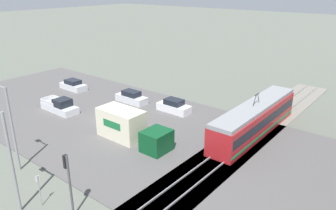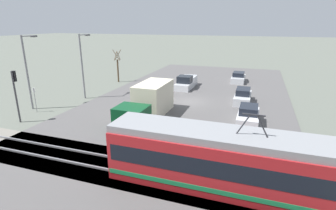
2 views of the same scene
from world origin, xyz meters
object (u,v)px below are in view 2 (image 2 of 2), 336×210
object	(u,v)px
street_tree	(118,67)
traffic_light_pole	(15,89)
sedan_car_1	(243,97)
street_lamp_mid_block	(28,67)
sedan_car_0	(248,116)
pickup_truck	(186,83)
no_parking_sign	(35,98)
street_lamp_near_crossing	(83,62)
box_truck	(149,102)
light_rail_tram	(249,165)
sedan_car_2	(238,78)

from	to	relation	value
street_tree	traffic_light_pole	bearing A→B (deg)	89.97
sedan_car_1	traffic_light_pole	distance (m)	22.91
traffic_light_pole	street_lamp_mid_block	bearing A→B (deg)	-60.49
sedan_car_0	traffic_light_pole	xyz separation A→B (m)	(19.72, 6.38, 2.34)
pickup_truck	street_tree	world-z (taller)	street_tree
sedan_car_0	no_parking_sign	distance (m)	20.84
no_parking_sign	street_lamp_near_crossing	bearing A→B (deg)	-103.91
sedan_car_1	street_tree	xyz separation A→B (m)	(18.80, -5.11, 1.49)
street_tree	box_truck	bearing A→B (deg)	129.47
light_rail_tram	pickup_truck	bearing A→B (deg)	-66.62
box_truck	traffic_light_pole	world-z (taller)	traffic_light_pole
light_rail_tram	traffic_light_pole	bearing A→B (deg)	-11.33
pickup_truck	street_lamp_near_crossing	xyz separation A→B (m)	(10.13, 8.70, 3.63)
pickup_truck	traffic_light_pole	size ratio (longest dim) A/B	1.14
street_tree	no_parking_sign	distance (m)	15.36
light_rail_tram	street_lamp_near_crossing	size ratio (longest dim) A/B	2.03
sedan_car_2	street_lamp_near_crossing	size ratio (longest dim) A/B	0.58
sedan_car_2	street_tree	distance (m)	18.40
sedan_car_2	street_lamp_near_crossing	xyz separation A→B (m)	(16.66, 14.95, 3.68)
sedan_car_0	street_tree	size ratio (longest dim) A/B	0.88
traffic_light_pole	no_parking_sign	bearing A→B (deg)	-73.80
street_lamp_mid_block	street_lamp_near_crossing	bearing A→B (deg)	-117.78
box_truck	street_lamp_mid_block	distance (m)	13.08
sedan_car_2	no_parking_sign	world-z (taller)	no_parking_sign
street_tree	light_rail_tram	bearing A→B (deg)	132.50
light_rail_tram	street_lamp_mid_block	world-z (taller)	street_lamp_mid_block
light_rail_tram	sedan_car_0	size ratio (longest dim) A/B	3.54
box_truck	street_lamp_mid_block	size ratio (longest dim) A/B	1.11
box_truck	street_lamp_mid_block	world-z (taller)	street_lamp_mid_block
box_truck	street_tree	world-z (taller)	street_tree
street_lamp_mid_block	no_parking_sign	world-z (taller)	street_lamp_mid_block
pickup_truck	sedan_car_0	xyz separation A→B (m)	(-8.84, 11.12, 0.00)
no_parking_sign	street_lamp_mid_block	bearing A→B (deg)	-35.89
box_truck	street_lamp_near_crossing	world-z (taller)	street_lamp_near_crossing
street_lamp_near_crossing	sedan_car_2	bearing A→B (deg)	-138.09
sedan_car_1	traffic_light_pole	xyz separation A→B (m)	(18.80, 12.87, 2.35)
box_truck	no_parking_sign	xyz separation A→B (m)	(11.42, 2.40, 0.03)
street_lamp_mid_block	pickup_truck	bearing A→B (deg)	-132.76
light_rail_tram	sedan_car_1	world-z (taller)	light_rail_tram
light_rail_tram	sedan_car_1	distance (m)	17.00
box_truck	street_lamp_mid_block	xyz separation A→B (m)	(12.66, 1.50, 2.91)
box_truck	no_parking_sign	distance (m)	11.67
light_rail_tram	street_tree	distance (m)	29.88
street_lamp_mid_block	street_tree	bearing A→B (deg)	-97.98
light_rail_tram	no_parking_sign	bearing A→B (deg)	-17.74
sedan_car_1	sedan_car_2	distance (m)	10.97
street_lamp_mid_block	no_parking_sign	bearing A→B (deg)	144.11
light_rail_tram	street_tree	xyz separation A→B (m)	(20.18, -22.03, 0.57)
pickup_truck	traffic_light_pole	world-z (taller)	traffic_light_pole
sedan_car_2	box_truck	bearing A→B (deg)	70.12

